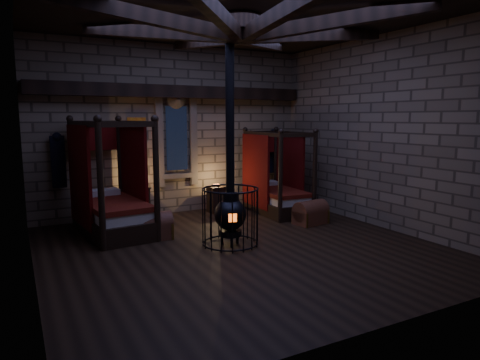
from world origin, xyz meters
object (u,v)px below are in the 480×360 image
bed_left (112,206)px  trunk_right (311,213)px  stove (230,212)px  trunk_left (152,227)px  bed_right (276,193)px

bed_left → trunk_right: 4.41m
bed_left → stove: (1.80, -1.98, 0.07)m
bed_left → trunk_left: size_ratio=2.97×
stove → bed_right: bearing=59.0°
trunk_right → stove: stove is taller
bed_right → bed_left: bearing=-176.3°
bed_right → trunk_left: 3.66m
bed_right → stove: size_ratio=0.51×
trunk_left → trunk_right: (3.57, -0.49, -0.00)m
bed_left → trunk_right: bed_left is taller
bed_left → bed_right: size_ratio=1.14×
stove → trunk_left: bearing=155.4°
bed_right → stove: 3.09m
stove → bed_left: bearing=150.3°
trunk_left → stove: 1.68m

